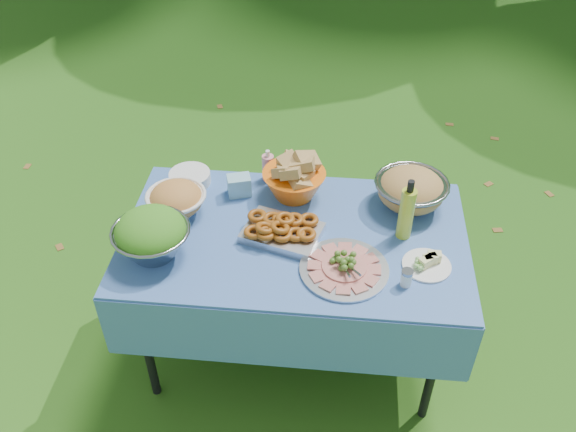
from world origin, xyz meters
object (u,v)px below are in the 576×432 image
object	(u,v)px
picnic_table	(294,296)
oil_bottle	(407,209)
plate_stack	(190,178)
salad_bowl	(151,235)
pasta_bowl_steel	(411,189)
bread_bowl	(294,178)
charcuterie_platter	(345,263)

from	to	relation	value
picnic_table	oil_bottle	world-z (taller)	oil_bottle
plate_stack	salad_bowl	bearing A→B (deg)	-94.68
salad_bowl	pasta_bowl_steel	xyz separation A→B (m)	(1.06, 0.43, -0.02)
salad_bowl	plate_stack	xyz separation A→B (m)	(0.04, 0.49, -0.08)
picnic_table	bread_bowl	size ratio (longest dim) A/B	5.09
picnic_table	pasta_bowl_steel	xyz separation A→B (m)	(0.49, 0.26, 0.47)
pasta_bowl_steel	charcuterie_platter	xyz separation A→B (m)	(-0.28, -0.45, -0.05)
pasta_bowl_steel	oil_bottle	size ratio (longest dim) A/B	1.13
picnic_table	charcuterie_platter	size ratio (longest dim) A/B	4.07
salad_bowl	charcuterie_platter	size ratio (longest dim) A/B	0.87
picnic_table	plate_stack	xyz separation A→B (m)	(-0.52, 0.32, 0.41)
plate_stack	oil_bottle	bearing A→B (deg)	-15.89
picnic_table	pasta_bowl_steel	world-z (taller)	pasta_bowl_steel
salad_bowl	oil_bottle	size ratio (longest dim) A/B	1.09
bread_bowl	pasta_bowl_steel	size ratio (longest dim) A/B	0.89
salad_bowl	oil_bottle	xyz separation A→B (m)	(1.02, 0.21, 0.04)
bread_bowl	plate_stack	bearing A→B (deg)	174.58
plate_stack	charcuterie_platter	distance (m)	0.90
picnic_table	bread_bowl	xyz separation A→B (m)	(-0.03, 0.28, 0.48)
picnic_table	bread_bowl	bearing A→B (deg)	95.71
picnic_table	pasta_bowl_steel	distance (m)	0.73
oil_bottle	picnic_table	bearing A→B (deg)	-174.52
salad_bowl	plate_stack	size ratio (longest dim) A/B	1.62
bread_bowl	picnic_table	bearing A→B (deg)	-84.29
bread_bowl	charcuterie_platter	bearing A→B (deg)	-62.50
picnic_table	salad_bowl	size ratio (longest dim) A/B	4.66
charcuterie_platter	salad_bowl	bearing A→B (deg)	178.42
picnic_table	charcuterie_platter	bearing A→B (deg)	-41.42
bread_bowl	charcuterie_platter	distance (m)	0.53
plate_stack	oil_bottle	size ratio (longest dim) A/B	0.67
plate_stack	bread_bowl	bearing A→B (deg)	-5.42
salad_bowl	bread_bowl	size ratio (longest dim) A/B	1.09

